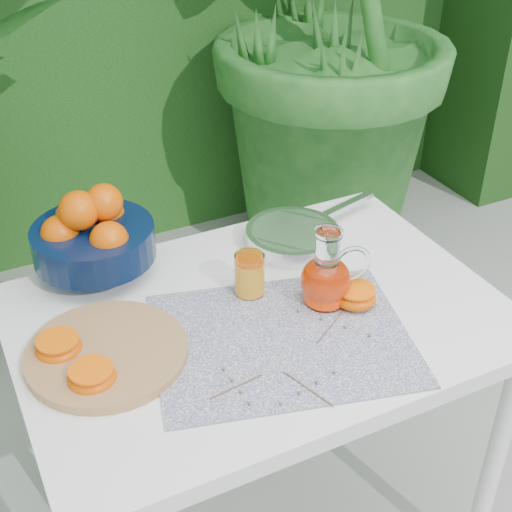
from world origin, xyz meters
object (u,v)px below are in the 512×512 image
white_table (260,343)px  juice_pitcher (327,278)px  cutting_board (107,353)px  saute_pan (294,235)px  fruit_bowl (92,235)px

white_table → juice_pitcher: bearing=-12.1°
cutting_board → white_table: bearing=-1.2°
juice_pitcher → saute_pan: (0.05, 0.24, -0.04)m
fruit_bowl → saute_pan: (0.45, -0.09, -0.07)m
cutting_board → fruit_bowl: 0.31m
white_table → saute_pan: 0.30m
cutting_board → saute_pan: bearing=21.1°
white_table → saute_pan: saute_pan is taller
fruit_bowl → white_table: bearing=-48.9°
juice_pitcher → white_table: bearing=167.9°
white_table → fruit_bowl: (-0.26, 0.30, 0.18)m
white_table → juice_pitcher: juice_pitcher is taller
cutting_board → juice_pitcher: bearing=-4.5°
fruit_bowl → saute_pan: 0.47m
fruit_bowl → juice_pitcher: 0.52m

